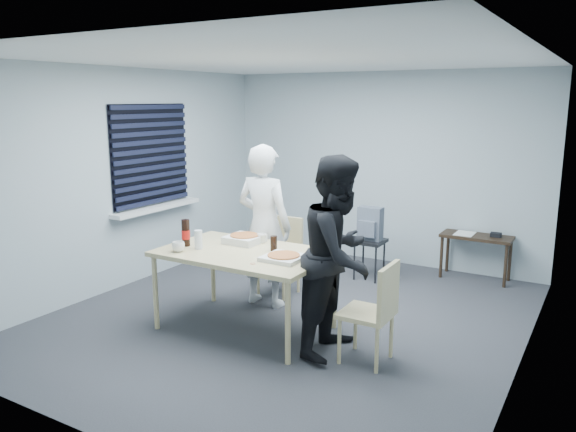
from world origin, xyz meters
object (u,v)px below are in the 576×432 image
Objects in this scene: chair_right at (376,306)px; stool at (370,248)px; mug_a at (178,247)px; soda_bottle at (186,233)px; person_white at (264,226)px; mug_b at (262,238)px; chair_far at (282,250)px; side_table at (476,241)px; dining_table at (245,257)px; backpack at (370,224)px; person_black at (339,256)px.

chair_right is 1.76× the size of stool.
mug_a is at bearing -171.73° from chair_right.
stool is 1.88× the size of soda_bottle.
chair_right is 2.35m from stool.
person_white is at bearing -114.75° from stool.
mug_a is 0.86m from mug_b.
soda_bottle reaches higher than chair_far.
soda_bottle is at bearing -115.61° from stool.
dining_table is at bearing -120.30° from side_table.
mug_b is 0.37× the size of soda_bottle.
mug_a is at bearing 71.77° from person_white.
chair_right is at bearing -2.32° from dining_table.
chair_far is 1.51m from mug_a.
stool is at bearing 98.13° from backpack.
mug_b is (0.17, -0.32, -0.05)m from person_white.
dining_table is 3.90× the size of backpack.
backpack is at bearing 74.36° from mug_b.
person_black is 17.70× the size of mug_b.
person_black is 6.59× the size of soda_bottle.
mug_a is (-0.99, -2.43, 0.44)m from stool.
person_white is 3.50× the size of stool.
soda_bottle is (-2.00, -0.07, 0.41)m from chair_right.
backpack is (-0.00, -0.01, 0.31)m from stool.
backpack reaches higher than mug_b.
chair_far is 1.21m from backpack.
dining_table is 1.82× the size of chair_right.
stool is (0.45, 2.09, -0.34)m from dining_table.
person_white is 0.36m from mug_b.
dining_table is 0.37m from mug_b.
mug_a is 0.23m from soda_bottle.
person_black is at bearing 170.04° from chair_right.
dining_table is 0.72m from person_white.
dining_table is 0.92× the size of person_black.
person_black reaches higher than soda_bottle.
chair_right is 1.97m from mug_a.
dining_table is 0.66m from soda_bottle.
chair_right is 0.50× the size of person_white.
soda_bottle is at bearing -107.60° from backpack.
stool is 4.12× the size of mug_a.
dining_table is at bearing 11.91° from soda_bottle.
side_table is 1.35m from backpack.
mug_a reaches higher than stool.
side_table is at bearing 59.70° from dining_table.
backpack is (-0.55, 2.07, -0.18)m from person_black.
person_black is at bearing -102.56° from side_table.
stool is at bearing 14.78° from person_black.
person_black is 14.39× the size of mug_a.
backpack is at bearing 54.81° from chair_far.
person_black reaches higher than chair_far.
dining_table is 3.21× the size of stool.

